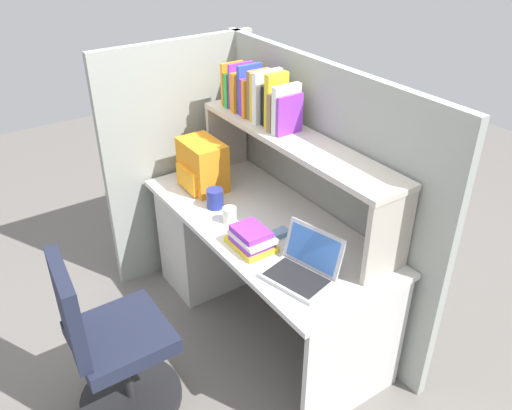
% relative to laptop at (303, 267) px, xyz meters
% --- Properties ---
extents(ground_plane, '(8.00, 8.00, 0.00)m').
position_rel_laptop_xyz_m(ground_plane, '(-0.49, 0.12, -0.78)').
color(ground_plane, slate).
extents(desk, '(1.60, 0.70, 0.73)m').
position_rel_laptop_xyz_m(desk, '(-0.88, 0.12, -0.38)').
color(desk, silver).
rests_on(desk, ground_plane).
extents(cubicle_partition_rear, '(1.84, 0.05, 1.55)m').
position_rel_laptop_xyz_m(cubicle_partition_rear, '(-0.49, 0.50, -0.01)').
color(cubicle_partition_rear, '#939991').
rests_on(cubicle_partition_rear, ground_plane).
extents(cubicle_partition_left, '(0.05, 1.06, 1.55)m').
position_rel_laptop_xyz_m(cubicle_partition_left, '(-1.34, 0.07, -0.01)').
color(cubicle_partition_left, '#939991').
rests_on(cubicle_partition_left, ground_plane).
extents(overhead_hutch, '(1.44, 0.28, 0.45)m').
position_rel_laptop_xyz_m(overhead_hutch, '(-0.49, 0.32, 0.30)').
color(overhead_hutch, '#B3A99C').
rests_on(overhead_hutch, desk).
extents(reference_books_on_shelf, '(0.58, 0.19, 0.30)m').
position_rel_laptop_xyz_m(reference_books_on_shelf, '(-0.82, 0.32, 0.52)').
color(reference_books_on_shelf, orange).
rests_on(reference_books_on_shelf, overhead_hutch).
extents(laptop, '(0.36, 0.33, 0.22)m').
position_rel_laptop_xyz_m(laptop, '(0.00, 0.00, 0.00)').
color(laptop, '#B7BABF').
rests_on(laptop, desk).
extents(backpack, '(0.30, 0.22, 0.30)m').
position_rel_laptop_xyz_m(backpack, '(-1.02, 0.04, 0.09)').
color(backpack, orange).
rests_on(backpack, desk).
extents(computer_mouse, '(0.06, 0.10, 0.03)m').
position_rel_laptop_xyz_m(computer_mouse, '(-0.33, 0.10, -0.03)').
color(computer_mouse, '#7299C6').
rests_on(computer_mouse, desk).
extents(paper_cup, '(0.08, 0.08, 0.09)m').
position_rel_laptop_xyz_m(paper_cup, '(-0.59, -0.04, -0.01)').
color(paper_cup, white).
rests_on(paper_cup, desk).
extents(snack_canister, '(0.10, 0.10, 0.11)m').
position_rel_laptop_xyz_m(snack_canister, '(-0.77, -0.02, 0.01)').
color(snack_canister, navy).
rests_on(snack_canister, desk).
extents(desk_book_stack, '(0.25, 0.18, 0.11)m').
position_rel_laptop_xyz_m(desk_book_stack, '(-0.33, -0.07, -0.00)').
color(desk_book_stack, yellow).
rests_on(desk_book_stack, desk).
extents(office_chair, '(0.52, 0.52, 0.93)m').
position_rel_laptop_xyz_m(office_chair, '(-0.40, -0.84, -0.39)').
color(office_chair, black).
rests_on(office_chair, ground_plane).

